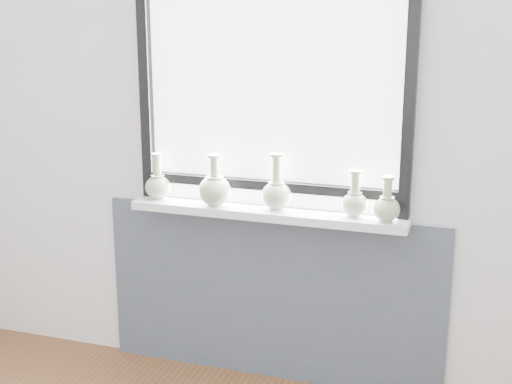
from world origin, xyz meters
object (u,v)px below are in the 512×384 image
(vase_b, at_px, (215,189))
(vase_e, at_px, (387,207))
(vase_c, at_px, (276,192))
(windowsill, at_px, (267,213))
(vase_d, at_px, (355,201))
(vase_a, at_px, (158,185))

(vase_b, relative_size, vase_e, 1.21)
(vase_c, xyz_separation_m, vase_e, (0.51, -0.03, -0.01))
(windowsill, height_order, vase_d, vase_d)
(vase_e, bearing_deg, windowsill, 177.21)
(vase_a, distance_m, vase_b, 0.31)
(vase_b, xyz_separation_m, vase_e, (0.81, -0.00, -0.01))
(vase_d, bearing_deg, vase_c, 179.84)
(vase_d, bearing_deg, vase_b, -177.29)
(windowsill, xyz_separation_m, vase_b, (-0.25, -0.02, 0.10))
(vase_c, bearing_deg, vase_b, -173.75)
(vase_d, xyz_separation_m, vase_e, (0.15, -0.03, -0.00))
(vase_b, bearing_deg, vase_d, 2.71)
(vase_b, distance_m, vase_c, 0.30)
(windowsill, height_order, vase_e, vase_e)
(vase_c, height_order, vase_d, vase_c)
(windowsill, height_order, vase_c, vase_c)
(vase_c, bearing_deg, vase_a, -179.74)
(vase_c, relative_size, vase_d, 1.25)
(vase_e, bearing_deg, vase_c, 176.14)
(vase_d, bearing_deg, windowsill, -179.10)
(vase_c, bearing_deg, windowsill, -170.53)
(vase_c, bearing_deg, vase_d, -0.16)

